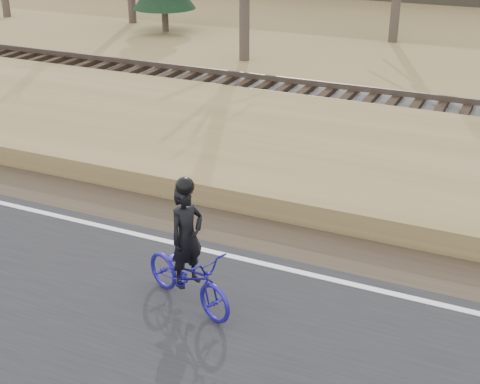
% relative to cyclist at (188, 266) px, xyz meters
% --- Properties ---
extents(shoulder, '(120.00, 1.60, 0.04)m').
position_rel_cyclist_xyz_m(shoulder, '(-5.25, 2.47, -0.66)').
color(shoulder, '#473A2B').
rests_on(shoulder, ground).
extents(embankment, '(120.00, 5.00, 0.44)m').
position_rel_cyclist_xyz_m(embankment, '(-5.25, 5.47, -0.46)').
color(embankment, '#99764E').
rests_on(embankment, ground).
extents(ballast, '(120.00, 3.00, 0.45)m').
position_rel_cyclist_xyz_m(ballast, '(-5.25, 9.27, -0.46)').
color(ballast, slate).
rests_on(ballast, ground).
extents(railroad, '(120.00, 2.40, 0.29)m').
position_rel_cyclist_xyz_m(railroad, '(-5.25, 9.27, -0.15)').
color(railroad, black).
rests_on(railroad, ballast).
extents(cyclist, '(1.86, 1.23, 1.99)m').
position_rel_cyclist_xyz_m(cyclist, '(0.00, 0.00, 0.00)').
color(cyclist, '#1E1591').
rests_on(cyclist, road).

